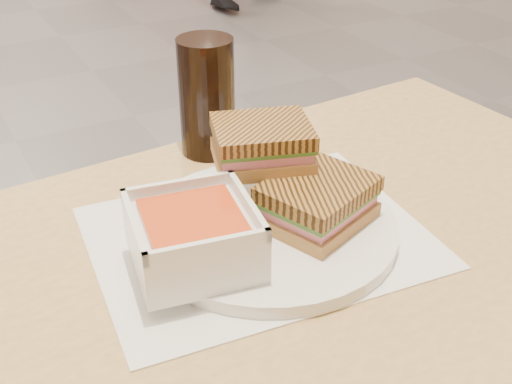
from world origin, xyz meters
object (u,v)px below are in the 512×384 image
panini_lower (318,202)px  plate (268,227)px  main_table (237,374)px  soup_bowl (194,239)px  cola_glass (207,97)px

panini_lower → plate: bearing=153.1°
main_table → plate: (0.09, 0.08, 0.12)m
soup_bowl → plate: bearing=14.3°
main_table → plate: plate is taller
plate → panini_lower: size_ratio=2.05×
cola_glass → soup_bowl: bearing=-118.1°
plate → main_table: bearing=-136.6°
soup_bowl → panini_lower: size_ratio=0.99×
plate → panini_lower: bearing=-26.9°
main_table → plate: bearing=43.4°
soup_bowl → panini_lower: bearing=0.6°
main_table → cola_glass: (0.12, 0.31, 0.20)m
soup_bowl → panini_lower: (0.16, 0.00, -0.00)m
plate → soup_bowl: (-0.11, -0.03, 0.04)m
main_table → panini_lower: panini_lower is taller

